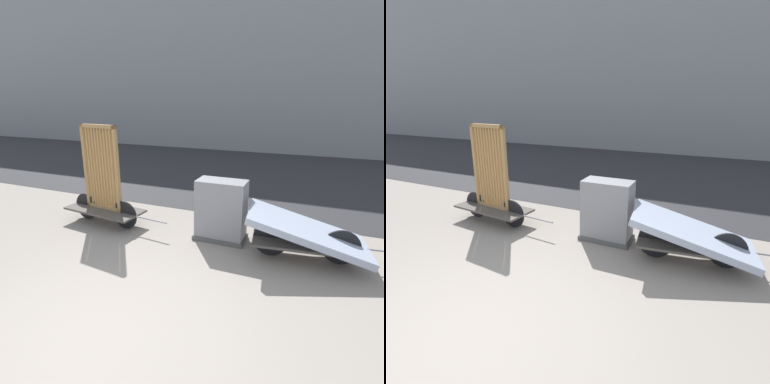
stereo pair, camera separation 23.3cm
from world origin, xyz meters
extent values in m
plane|color=gray|center=(0.00, 0.00, 0.00)|extent=(60.00, 60.00, 0.00)
cube|color=#2D2D30|center=(0.00, 8.40, 0.00)|extent=(56.00, 8.65, 0.01)
cube|color=gray|center=(0.00, 14.72, 4.90)|extent=(48.00, 4.00, 9.81)
cube|color=#4C4742|center=(-1.96, 2.71, 0.31)|extent=(1.71, 0.88, 0.04)
cylinder|color=black|center=(-1.43, 2.66, 0.29)|extent=(0.57, 0.09, 0.57)
cylinder|color=black|center=(-2.49, 2.77, 0.29)|extent=(0.57, 0.09, 0.57)
cylinder|color=gray|center=(-0.79, 2.59, 0.31)|extent=(0.70, 0.10, 0.03)
cube|color=#A87F4C|center=(-1.96, 2.71, 0.36)|extent=(0.90, 0.16, 0.07)
cube|color=#A87F4C|center=(-1.96, 2.71, 2.00)|extent=(0.90, 0.16, 0.07)
cube|color=#A87F4C|center=(-2.37, 2.76, 1.18)|extent=(0.08, 0.08, 1.71)
cube|color=#A87F4C|center=(-1.54, 2.67, 1.18)|extent=(0.08, 0.08, 1.71)
cube|color=#A87F4C|center=(-2.26, 2.74, 1.18)|extent=(0.04, 0.05, 1.64)
cube|color=#A87F4C|center=(-2.18, 2.74, 1.18)|extent=(0.04, 0.05, 1.64)
cube|color=#A87F4C|center=(-2.11, 2.73, 1.18)|extent=(0.04, 0.05, 1.64)
cube|color=#A87F4C|center=(-2.03, 2.72, 1.18)|extent=(0.04, 0.05, 1.64)
cube|color=#A87F4C|center=(-1.96, 2.71, 1.18)|extent=(0.04, 0.05, 1.64)
cube|color=#A87F4C|center=(-1.88, 2.70, 1.18)|extent=(0.04, 0.05, 1.64)
cube|color=#A87F4C|center=(-1.80, 2.70, 1.18)|extent=(0.04, 0.05, 1.64)
cube|color=#A87F4C|center=(-1.73, 2.69, 1.18)|extent=(0.04, 0.05, 1.64)
cube|color=#A87F4C|center=(-1.65, 2.68, 1.18)|extent=(0.04, 0.05, 1.64)
cube|color=#4C4742|center=(1.96, 2.71, 0.31)|extent=(1.71, 0.91, 0.04)
cylinder|color=black|center=(2.49, 2.78, 0.29)|extent=(0.57, 0.10, 0.57)
cylinder|color=black|center=(1.43, 2.65, 0.29)|extent=(0.57, 0.10, 0.57)
cube|color=#9EA8BC|center=(1.96, 2.71, 0.51)|extent=(1.97, 1.21, 0.61)
cube|color=#4C4C4C|center=(0.48, 2.92, 0.04)|extent=(0.94, 0.53, 0.08)
cube|color=gray|center=(0.48, 2.92, 0.56)|extent=(0.88, 0.47, 1.12)
camera|label=1|loc=(1.93, -1.98, 2.49)|focal=28.00mm
camera|label=2|loc=(2.14, -1.89, 2.49)|focal=28.00mm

